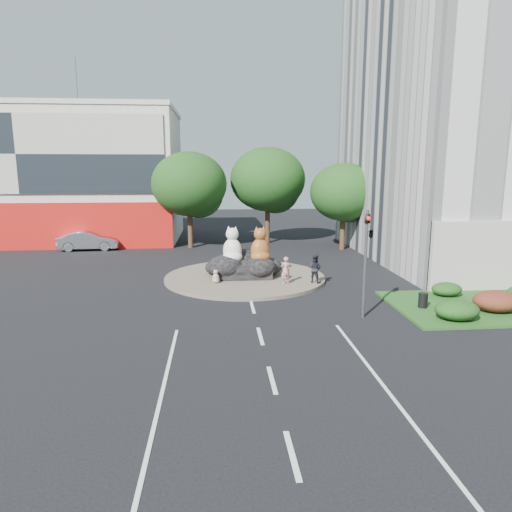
{
  "coord_description": "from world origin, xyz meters",
  "views": [
    {
      "loc": [
        -1.74,
        -17.82,
        6.83
      ],
      "look_at": [
        0.45,
        7.19,
        2.0
      ],
      "focal_mm": 32.0,
      "sensor_mm": 36.0,
      "label": 1
    }
  ],
  "objects": [
    {
      "name": "tree_left",
      "position": [
        -3.93,
        22.06,
        5.25
      ],
      "size": [
        6.46,
        6.46,
        8.27
      ],
      "color": "#382314",
      "rests_on": "ground"
    },
    {
      "name": "cat_white",
      "position": [
        -0.78,
        9.85,
        2.24
      ],
      "size": [
        1.74,
        1.66,
        2.28
      ],
      "primitive_type": null,
      "rotation": [
        0.0,
        0.0,
        -0.44
      ],
      "color": "silver",
      "rests_on": "rock_plinth"
    },
    {
      "name": "hedge_near_green",
      "position": [
        9.0,
        1.0,
        0.57
      ],
      "size": [
        2.0,
        1.6,
        0.9
      ],
      "primitive_type": "ellipsoid",
      "color": "#143812",
      "rests_on": "grass_verge"
    },
    {
      "name": "pedestrian_dark",
      "position": [
        4.0,
        7.97,
        1.05
      ],
      "size": [
        1.04,
        1.01,
        1.69
      ],
      "primitive_type": "imported",
      "rotation": [
        0.0,
        0.0,
        2.49
      ],
      "color": "black",
      "rests_on": "roundabout_island"
    },
    {
      "name": "hedge_back_green",
      "position": [
        10.5,
        4.8,
        0.48
      ],
      "size": [
        1.6,
        1.28,
        0.72
      ],
      "primitive_type": "ellipsoid",
      "color": "#143812",
      "rests_on": "grass_verge"
    },
    {
      "name": "street_lamp",
      "position": [
        12.82,
        8.0,
        4.55
      ],
      "size": [
        2.34,
        0.22,
        8.06
      ],
      "color": "#595B60",
      "rests_on": "ground"
    },
    {
      "name": "rock_plinth",
      "position": [
        0.0,
        10.0,
        0.65
      ],
      "size": [
        3.2,
        2.6,
        0.9
      ],
      "primitive_type": null,
      "color": "black",
      "rests_on": "roundabout_island"
    },
    {
      "name": "roundabout_island",
      "position": [
        0.0,
        10.0,
        0.1
      ],
      "size": [
        10.0,
        10.0,
        0.2
      ],
      "primitive_type": "cylinder",
      "color": "brown",
      "rests_on": "ground"
    },
    {
      "name": "litter_bin",
      "position": [
        8.3,
        2.89,
        0.48
      ],
      "size": [
        0.57,
        0.57,
        0.72
      ],
      "primitive_type": "cylinder",
      "rotation": [
        0.0,
        0.0,
        -0.34
      ],
      "color": "black",
      "rests_on": "grass_verge"
    },
    {
      "name": "parked_car",
      "position": [
        -12.56,
        21.5,
        0.82
      ],
      "size": [
        5.05,
        2.03,
        1.63
      ],
      "primitive_type": "imported",
      "rotation": [
        0.0,
        0.0,
        1.63
      ],
      "color": "#96999D",
      "rests_on": "ground"
    },
    {
      "name": "kitten_calico",
      "position": [
        -1.82,
        8.4,
        0.61
      ],
      "size": [
        0.63,
        0.6,
        0.81
      ],
      "primitive_type": null,
      "rotation": [
        0.0,
        0.0,
        -0.46
      ],
      "color": "white",
      "rests_on": "roundabout_island"
    },
    {
      "name": "cat_tabby",
      "position": [
        0.93,
        9.79,
        2.23
      ],
      "size": [
        1.57,
        1.43,
        2.26
      ],
      "primitive_type": null,
      "rotation": [
        0.0,
        0.0,
        0.21
      ],
      "color": "#C47728",
      "rests_on": "rock_plinth"
    },
    {
      "name": "pedestrian_pink",
      "position": [
        2.23,
        7.81,
        1.0
      ],
      "size": [
        0.67,
        0.54,
        1.6
      ],
      "primitive_type": "imported",
      "rotation": [
        0.0,
        0.0,
        3.44
      ],
      "color": "tan",
      "rests_on": "roundabout_island"
    },
    {
      "name": "tree_mid",
      "position": [
        3.07,
        24.06,
        5.56
      ],
      "size": [
        6.84,
        6.84,
        8.76
      ],
      "color": "#382314",
      "rests_on": "ground"
    },
    {
      "name": "traffic_light",
      "position": [
        5.1,
        2.0,
        3.62
      ],
      "size": [
        0.44,
        1.24,
        5.0
      ],
      "color": "#595B60",
      "rests_on": "ground"
    },
    {
      "name": "tree_right",
      "position": [
        9.07,
        20.06,
        4.63
      ],
      "size": [
        5.7,
        5.7,
        7.3
      ],
      "color": "#382314",
      "rests_on": "ground"
    },
    {
      "name": "ground",
      "position": [
        0.0,
        0.0,
        0.0
      ],
      "size": [
        120.0,
        120.0,
        0.0
      ],
      "primitive_type": "plane",
      "color": "black",
      "rests_on": "ground"
    },
    {
      "name": "hedge_red",
      "position": [
        11.5,
        2.0,
        0.61
      ],
      "size": [
        2.2,
        1.76,
        0.99
      ],
      "primitive_type": "ellipsoid",
      "color": "#451712",
      "rests_on": "grass_verge"
    },
    {
      "name": "shophouse_block",
      "position": [
        -18.0,
        27.91,
        6.18
      ],
      "size": [
        25.2,
        12.3,
        17.4
      ],
      "color": "silver",
      "rests_on": "ground"
    },
    {
      "name": "grass_verge",
      "position": [
        12.0,
        3.0,
        0.06
      ],
      "size": [
        10.0,
        6.0,
        0.12
      ],
      "primitive_type": "cube",
      "color": "#1F4918",
      "rests_on": "ground"
    },
    {
      "name": "kitten_white",
      "position": [
        2.38,
        8.99,
        0.59
      ],
      "size": [
        0.58,
        0.55,
        0.77
      ],
      "primitive_type": null,
      "rotation": [
        0.0,
        0.0,
        0.39
      ],
      "color": "silver",
      "rests_on": "roundabout_island"
    }
  ]
}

